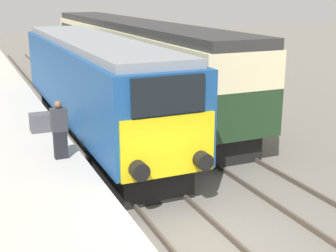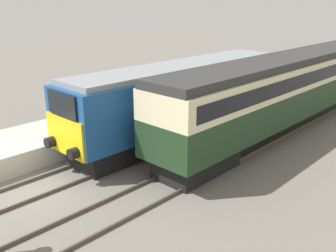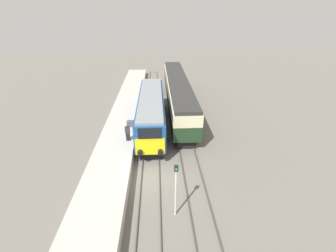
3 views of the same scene
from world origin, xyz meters
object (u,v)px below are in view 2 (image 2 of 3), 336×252
Objects in this scene: locomotive at (183,96)px; luggage_crate at (134,110)px; passenger_carriage at (295,82)px; person_on_platform at (88,112)px.

locomotive is 2.79m from luggage_crate.
luggage_crate is (-5.63, -6.96, -1.24)m from passenger_carriage.
passenger_carriage is at bearing 60.65° from person_on_platform.
luggage_crate is at bearing -128.98° from passenger_carriage.
person_on_platform reaches higher than luggage_crate.
locomotive is at bearing 32.37° from luggage_crate.
luggage_crate is at bearing -147.63° from locomotive.
passenger_carriage is 12.95× the size of person_on_platform.
locomotive is at bearing -121.52° from passenger_carriage.
locomotive is 8.66× the size of person_on_platform.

